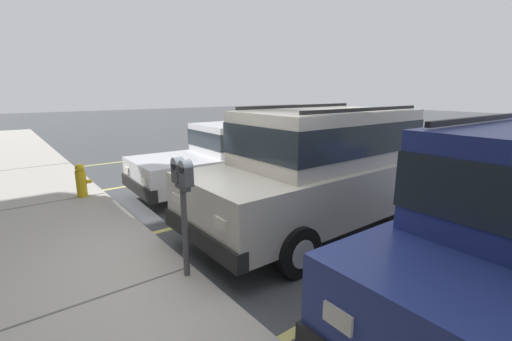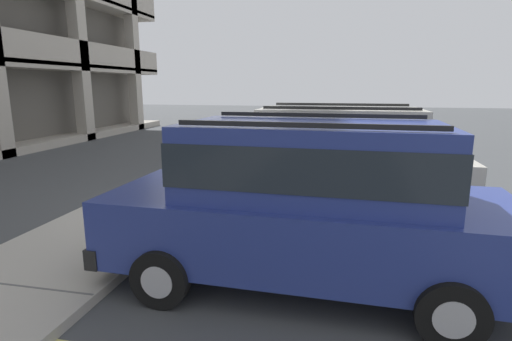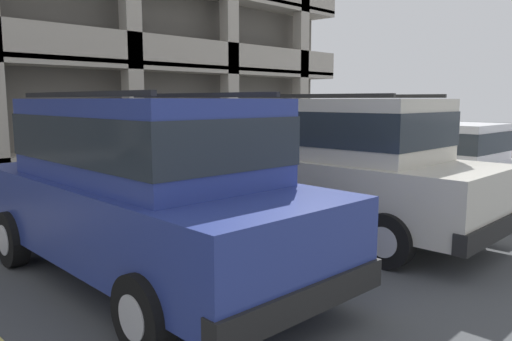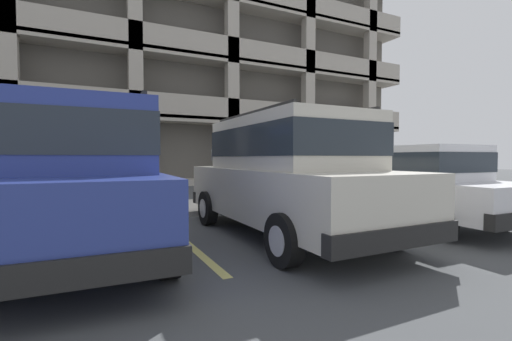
# 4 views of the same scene
# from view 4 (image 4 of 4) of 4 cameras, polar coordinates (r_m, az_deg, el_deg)

# --- Properties ---
(ground_plane) EXTENTS (80.00, 80.00, 0.10)m
(ground_plane) POSITION_cam_4_polar(r_m,az_deg,el_deg) (7.91, -4.22, -7.81)
(ground_plane) COLOR #444749
(sidewalk) EXTENTS (40.00, 2.20, 0.12)m
(sidewalk) POSITION_cam_4_polar(r_m,az_deg,el_deg) (9.09, -7.30, -5.82)
(sidewalk) COLOR #ADA89E
(sidewalk) RESTS_ON ground_plane
(parking_stall_lines) EXTENTS (12.62, 4.80, 0.01)m
(parking_stall_lines) POSITION_cam_4_polar(r_m,az_deg,el_deg) (7.46, 11.27, -8.04)
(parking_stall_lines) COLOR #DBD16B
(parking_stall_lines) RESTS_ON ground_plane
(silver_suv) EXTENTS (2.03, 4.78, 2.03)m
(silver_suv) POSITION_cam_4_polar(r_m,az_deg,el_deg) (5.76, 5.12, -0.13)
(silver_suv) COLOR beige
(silver_suv) RESTS_ON ground_plane
(red_sedan) EXTENTS (2.12, 4.83, 2.03)m
(red_sedan) POSITION_cam_4_polar(r_m,az_deg,el_deg) (5.20, -27.18, -0.59)
(red_sedan) COLOR navy
(red_sedan) RESTS_ON ground_plane
(dark_hatchback) EXTENTS (1.93, 4.53, 1.54)m
(dark_hatchback) POSITION_cam_4_polar(r_m,az_deg,el_deg) (7.56, 24.48, -1.81)
(dark_hatchback) COLOR silver
(dark_hatchback) RESTS_ON ground_plane
(parking_meter_near) EXTENTS (0.35, 0.12, 1.42)m
(parking_meter_near) POSITION_cam_4_polar(r_m,az_deg,el_deg) (8.06, -6.17, 1.17)
(parking_meter_near) COLOR #47474C
(parking_meter_near) RESTS_ON sidewalk
(parking_garage) EXTENTS (32.00, 10.00, 19.25)m
(parking_garage) POSITION_cam_4_polar(r_m,az_deg,el_deg) (22.60, -21.25, 21.95)
(parking_garage) COLOR #5C5851
(parking_garage) RESTS_ON ground_plane
(fire_hydrant) EXTENTS (0.30, 0.30, 0.70)m
(fire_hydrant) POSITION_cam_4_polar(r_m,az_deg,el_deg) (10.53, 15.19, -2.58)
(fire_hydrant) COLOR gold
(fire_hydrant) RESTS_ON sidewalk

